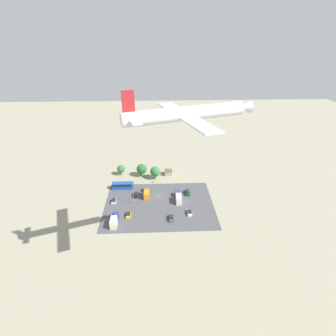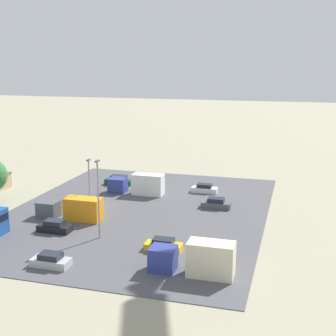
{
  "view_description": "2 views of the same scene",
  "coord_description": "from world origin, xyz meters",
  "px_view_note": "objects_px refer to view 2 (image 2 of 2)",
  "views": [
    {
      "loc": [
        0.26,
        102.77,
        66.33
      ],
      "look_at": [
        -3.06,
        26.37,
        27.67
      ],
      "focal_mm": 28.0,
      "sensor_mm": 36.0,
      "label": 1
    },
    {
      "loc": [
        61.0,
        29.08,
        21.32
      ],
      "look_at": [
        -4.54,
        10.46,
        5.72
      ],
      "focal_mm": 50.0,
      "sensor_mm": 36.0,
      "label": 2
    }
  ],
  "objects_px": {
    "parked_truck_0": "(197,259)",
    "parked_truck_2": "(139,185)",
    "parked_car_1": "(51,261)",
    "parked_car_3": "(55,227)",
    "parked_car_5": "(119,181)",
    "parked_car_0": "(216,204)",
    "parked_car_2": "(205,189)",
    "parked_car_4": "(163,245)",
    "parked_truck_1": "(73,209)"
  },
  "relations": [
    {
      "from": "parked_car_2",
      "to": "parked_car_5",
      "type": "bearing_deg",
      "value": -93.0
    },
    {
      "from": "parked_truck_2",
      "to": "parked_car_4",
      "type": "bearing_deg",
      "value": -154.12
    },
    {
      "from": "parked_car_3",
      "to": "parked_truck_1",
      "type": "height_order",
      "value": "parked_truck_1"
    },
    {
      "from": "parked_truck_1",
      "to": "parked_car_0",
      "type": "bearing_deg",
      "value": -60.05
    },
    {
      "from": "parked_car_1",
      "to": "parked_car_3",
      "type": "height_order",
      "value": "parked_car_3"
    },
    {
      "from": "parked_car_1",
      "to": "parked_truck_1",
      "type": "relative_size",
      "value": 0.45
    },
    {
      "from": "parked_car_2",
      "to": "parked_car_0",
      "type": "bearing_deg",
      "value": 22.96
    },
    {
      "from": "parked_car_0",
      "to": "parked_car_3",
      "type": "bearing_deg",
      "value": 130.43
    },
    {
      "from": "parked_car_1",
      "to": "parked_car_2",
      "type": "relative_size",
      "value": 0.97
    },
    {
      "from": "parked_car_4",
      "to": "parked_car_0",
      "type": "bearing_deg",
      "value": -9.86
    },
    {
      "from": "parked_car_5",
      "to": "parked_car_1",
      "type": "bearing_deg",
      "value": 9.51
    },
    {
      "from": "parked_truck_0",
      "to": "parked_truck_2",
      "type": "xyz_separation_m",
      "value": [
        -26.47,
        -15.44,
        -0.09
      ]
    },
    {
      "from": "parked_truck_2",
      "to": "parked_car_3",
      "type": "bearing_deg",
      "value": 166.54
    },
    {
      "from": "parked_car_2",
      "to": "parked_truck_0",
      "type": "bearing_deg",
      "value": 10.03
    },
    {
      "from": "parked_car_2",
      "to": "parked_truck_1",
      "type": "distance_m",
      "value": 23.39
    },
    {
      "from": "parked_car_3",
      "to": "parked_truck_1",
      "type": "relative_size",
      "value": 0.46
    },
    {
      "from": "parked_truck_1",
      "to": "parked_truck_2",
      "type": "height_order",
      "value": "parked_truck_2"
    },
    {
      "from": "parked_car_0",
      "to": "parked_truck_0",
      "type": "xyz_separation_m",
      "value": [
        22.45,
        2.03,
        1.02
      ]
    },
    {
      "from": "parked_car_1",
      "to": "parked_truck_0",
      "type": "xyz_separation_m",
      "value": [
        -2.33,
        15.32,
        1.04
      ]
    },
    {
      "from": "parked_truck_0",
      "to": "parked_car_5",
      "type": "bearing_deg",
      "value": 33.92
    },
    {
      "from": "parked_car_0",
      "to": "parked_car_1",
      "type": "bearing_deg",
      "value": 151.8
    },
    {
      "from": "parked_car_1",
      "to": "parked_car_4",
      "type": "xyz_separation_m",
      "value": [
        -7.39,
        10.27,
        -0.02
      ]
    },
    {
      "from": "parked_car_1",
      "to": "parked_truck_1",
      "type": "height_order",
      "value": "parked_truck_1"
    },
    {
      "from": "parked_car_4",
      "to": "parked_car_5",
      "type": "height_order",
      "value": "parked_car_5"
    },
    {
      "from": "parked_car_2",
      "to": "parked_car_4",
      "type": "relative_size",
      "value": 1.0
    },
    {
      "from": "parked_car_5",
      "to": "parked_truck_1",
      "type": "xyz_separation_m",
      "value": [
        19.02,
        0.91,
        0.74
      ]
    },
    {
      "from": "parked_car_2",
      "to": "parked_car_4",
      "type": "bearing_deg",
      "value": 0.69
    },
    {
      "from": "parked_car_3",
      "to": "parked_car_5",
      "type": "height_order",
      "value": "parked_car_5"
    },
    {
      "from": "parked_truck_2",
      "to": "parked_truck_1",
      "type": "bearing_deg",
      "value": 162.38
    },
    {
      "from": "parked_truck_1",
      "to": "parked_truck_0",
      "type": "bearing_deg",
      "value": -121.13
    },
    {
      "from": "parked_truck_0",
      "to": "parked_truck_2",
      "type": "bearing_deg",
      "value": 30.26
    },
    {
      "from": "parked_car_4",
      "to": "parked_truck_0",
      "type": "height_order",
      "value": "parked_truck_0"
    },
    {
      "from": "parked_car_1",
      "to": "parked_car_4",
      "type": "height_order",
      "value": "parked_car_1"
    },
    {
      "from": "parked_car_2",
      "to": "parked_truck_1",
      "type": "bearing_deg",
      "value": -38.83
    },
    {
      "from": "parked_car_1",
      "to": "parked_car_2",
      "type": "xyz_separation_m",
      "value": [
        -32.63,
        9.96,
        -0.01
      ]
    },
    {
      "from": "parked_car_0",
      "to": "parked_truck_1",
      "type": "height_order",
      "value": "parked_truck_1"
    },
    {
      "from": "parked_car_2",
      "to": "parked_car_3",
      "type": "xyz_separation_m",
      "value": [
        23.23,
        -14.73,
        0.04
      ]
    },
    {
      "from": "parked_car_2",
      "to": "parked_car_3",
      "type": "bearing_deg",
      "value": -32.38
    },
    {
      "from": "parked_car_1",
      "to": "parked_truck_2",
      "type": "distance_m",
      "value": 28.82
    },
    {
      "from": "parked_car_0",
      "to": "parked_car_5",
      "type": "height_order",
      "value": "parked_car_5"
    },
    {
      "from": "parked_car_1",
      "to": "parked_car_0",
      "type": "bearing_deg",
      "value": -28.2
    },
    {
      "from": "parked_car_2",
      "to": "parked_truck_1",
      "type": "xyz_separation_m",
      "value": [
        18.21,
        -14.65,
        0.83
      ]
    },
    {
      "from": "parked_truck_0",
      "to": "parked_car_2",
      "type": "bearing_deg",
      "value": 10.03
    },
    {
      "from": "parked_car_1",
      "to": "parked_car_5",
      "type": "bearing_deg",
      "value": 9.51
    },
    {
      "from": "parked_car_1",
      "to": "parked_car_2",
      "type": "bearing_deg",
      "value": -16.98
    },
    {
      "from": "parked_car_0",
      "to": "parked_truck_1",
      "type": "bearing_deg",
      "value": 119.95
    },
    {
      "from": "parked_car_0",
      "to": "parked_truck_0",
      "type": "height_order",
      "value": "parked_truck_0"
    },
    {
      "from": "parked_car_3",
      "to": "parked_car_4",
      "type": "distance_m",
      "value": 15.17
    },
    {
      "from": "parked_car_0",
      "to": "parked_truck_2",
      "type": "distance_m",
      "value": 14.03
    },
    {
      "from": "parked_car_2",
      "to": "parked_car_1",
      "type": "bearing_deg",
      "value": -16.98
    }
  ]
}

